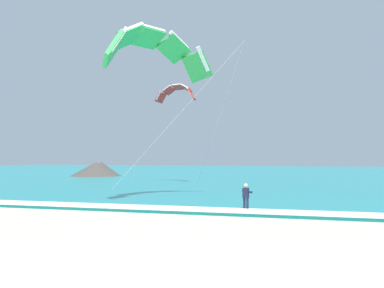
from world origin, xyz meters
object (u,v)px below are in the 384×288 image
Objects in this scene: surfboard at (246,212)px; kitesurfer at (246,196)px; kite_primary at (154,47)px; kite_distant at (177,91)px.

kitesurfer is at bearing 73.41° from surfboard.
kite_primary reaches higher than kitesurfer.
kite_distant reaches higher than kitesurfer.
surfboard is 0.87× the size of kitesurfer.
surfboard is 28.37m from kite_distant.
surfboard is at bearing -62.46° from kite_distant.
kitesurfer is at bearing -62.43° from kite_distant.
kitesurfer is 0.15× the size of kite_primary.
kite_primary is (-7.19, 3.67, 10.09)m from kitesurfer.
kite_primary reaches higher than surfboard.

